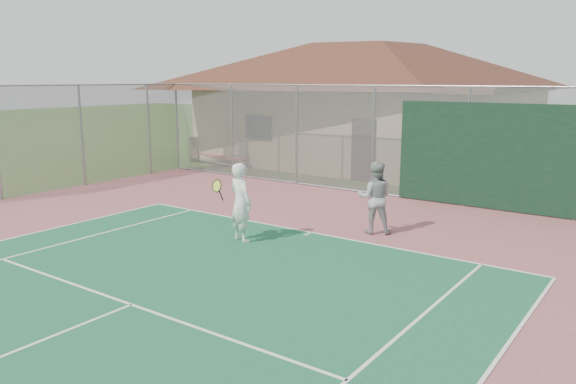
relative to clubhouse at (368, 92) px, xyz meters
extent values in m
cylinder|color=gray|center=(-5.48, -6.29, -1.40)|extent=(0.08, 0.08, 3.50)
cylinder|color=gray|center=(-2.48, -6.29, -1.40)|extent=(0.08, 0.08, 3.50)
cylinder|color=gray|center=(0.52, -6.29, -1.40)|extent=(0.08, 0.08, 3.50)
cylinder|color=gray|center=(3.52, -6.29, -1.40)|extent=(0.08, 0.08, 3.50)
cylinder|color=gray|center=(6.52, -6.29, -1.40)|extent=(0.08, 0.08, 3.50)
cylinder|color=gray|center=(4.52, -6.29, 0.35)|extent=(20.00, 0.05, 0.05)
cylinder|color=gray|center=(4.52, -6.29, -3.10)|extent=(20.00, 0.05, 0.05)
cube|color=#999EA0|center=(4.52, -6.29, -1.40)|extent=(20.00, 0.02, 3.50)
cylinder|color=gray|center=(-5.48, -7.79, -1.40)|extent=(0.08, 0.08, 3.50)
cylinder|color=gray|center=(-5.48, -10.79, -1.40)|extent=(0.08, 0.08, 3.50)
cube|color=#999EA0|center=(-5.48, -10.79, -1.40)|extent=(0.02, 9.00, 3.50)
cube|color=tan|center=(0.00, 0.00, -1.52)|extent=(13.13, 8.82, 3.26)
cube|color=brown|center=(0.00, 0.00, 0.17)|extent=(13.68, 9.37, 0.20)
pyramid|color=brown|center=(0.00, 0.00, 2.07)|extent=(14.45, 9.70, 1.96)
cube|color=black|center=(2.18, -4.38, -2.01)|extent=(0.98, 0.06, 2.28)
cube|color=#AA4127|center=(-4.77, -4.42, -2.78)|extent=(3.12, 0.86, 0.05)
cube|color=#B2B5BA|center=(-4.77, -4.68, -2.99)|extent=(3.11, 0.83, 0.04)
cube|color=#AA4127|center=(-4.77, -3.84, -2.42)|extent=(3.12, 0.86, 0.05)
cube|color=#B2B5BA|center=(-4.77, -4.10, -2.63)|extent=(3.11, 0.83, 0.04)
cube|color=#AA4127|center=(-4.77, -3.27, -2.06)|extent=(3.12, 0.86, 0.05)
cube|color=#B2B5BA|center=(-4.77, -3.53, -2.26)|extent=(3.11, 0.83, 0.04)
cube|color=#B2B5BA|center=(-6.22, -3.84, -2.58)|extent=(0.41, 1.85, 1.14)
cube|color=#B2B5BA|center=(-3.31, -3.84, -2.58)|extent=(0.41, 1.85, 1.14)
imported|color=white|center=(3.58, -12.94, -2.24)|extent=(0.76, 0.60, 1.82)
imported|color=#9C9EA1|center=(5.76, -10.51, -2.27)|extent=(1.06, 0.98, 1.75)
camera|label=1|loc=(11.75, -22.51, 0.57)|focal=35.00mm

